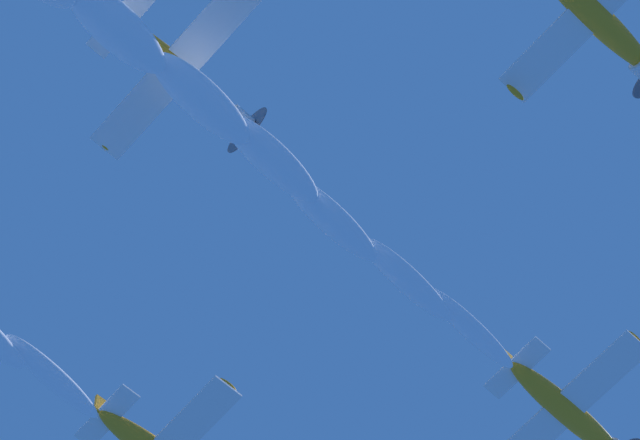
{
  "coord_description": "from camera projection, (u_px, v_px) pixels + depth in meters",
  "views": [
    {
      "loc": [
        -27.54,
        -5.14,
        1.69
      ],
      "look_at": [
        -15.47,
        3.86,
        57.8
      ],
      "focal_mm": 78.35,
      "sensor_mm": 36.0,
      "label": 1
    }
  ],
  "objects": [
    {
      "name": "airplane_right_wingman",
      "position": [
        597.0,
        18.0,
        57.81
      ],
      "size": [
        8.32,
        9.32,
        2.69
      ],
      "color": "orange"
    },
    {
      "name": "airplane_slot_tail",
      "position": [
        184.0,
        76.0,
        58.85
      ],
      "size": [
        8.32,
        9.33,
        2.82
      ],
      "color": "orange"
    },
    {
      "name": "airplane_lead",
      "position": [
        571.0,
        414.0,
        63.03
      ],
      "size": [
        8.32,
        9.33,
        2.66
      ],
      "color": "orange"
    }
  ]
}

